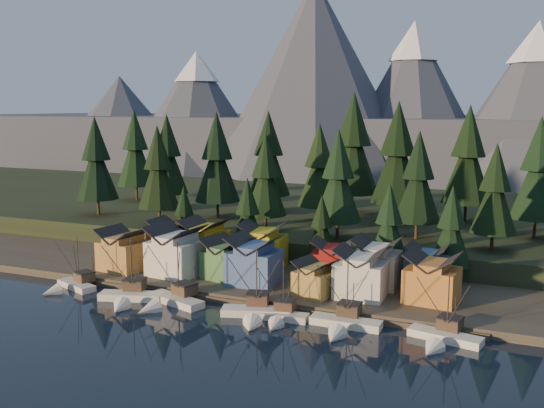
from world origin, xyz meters
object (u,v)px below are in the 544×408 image
at_px(boat_3, 255,305).
at_px(boat_5, 344,316).
at_px(house_front_1, 176,249).
at_px(boat_2, 170,293).
at_px(house_front_0, 123,248).
at_px(boat_1, 128,290).
at_px(boat_0, 71,279).
at_px(house_back_0, 173,239).
at_px(boat_6, 443,330).
at_px(boat_4, 281,309).
at_px(house_back_1, 205,241).

bearing_deg(boat_3, boat_5, -13.14).
bearing_deg(house_front_1, boat_5, -11.68).
xyz_separation_m(boat_2, house_front_0, (-18.75, 12.26, 3.80)).
xyz_separation_m(boat_3, house_front_1, (-23.35, 13.20, 4.47)).
relative_size(boat_1, boat_3, 0.99).
distance_m(boat_0, house_back_0, 23.73).
bearing_deg(boat_6, boat_0, -167.75).
xyz_separation_m(boat_1, boat_2, (7.96, 1.13, -0.04)).
bearing_deg(house_front_0, house_back_0, 67.09).
bearing_deg(boat_0, boat_4, 19.56).
bearing_deg(boat_6, house_front_0, -177.69).
height_order(boat_0, house_front_0, house_front_0).
height_order(boat_4, house_back_1, house_back_1).
bearing_deg(boat_4, house_back_1, 135.57).
distance_m(boat_3, house_back_0, 37.12).
bearing_deg(boat_5, boat_4, -176.15).
xyz_separation_m(boat_6, house_back_0, (-59.77, 21.03, 4.31)).
relative_size(boat_1, house_back_0, 1.37).
xyz_separation_m(boat_0, house_back_1, (17.52, 21.53, 4.57)).
relative_size(boat_2, house_front_0, 1.34).
relative_size(boat_3, boat_5, 1.01).
bearing_deg(house_front_1, boat_0, -135.90).
bearing_deg(boat_2, house_back_0, 137.94).
bearing_deg(boat_4, house_front_1, 150.65).
distance_m(boat_1, boat_3, 24.56).
relative_size(boat_0, house_back_0, 1.20).
distance_m(boat_5, house_front_0, 51.73).
xyz_separation_m(boat_3, boat_4, (4.52, 0.16, -0.09)).
bearing_deg(boat_0, boat_2, 18.41).
relative_size(boat_0, house_back_1, 1.14).
bearing_deg(boat_0, boat_1, 12.97).
xyz_separation_m(boat_6, house_front_1, (-53.54, 12.21, 4.61)).
height_order(boat_5, boat_6, boat_5).
bearing_deg(boat_5, boat_0, -179.92).
bearing_deg(boat_6, boat_3, -166.05).
bearing_deg(house_front_1, boat_1, -88.58).
bearing_deg(boat_5, house_front_0, 167.23).
relative_size(boat_3, house_front_1, 1.23).
relative_size(boat_0, boat_2, 0.87).
relative_size(boat_6, house_back_0, 1.31).
xyz_separation_m(boat_5, house_back_0, (-44.56, 21.15, 4.23)).
bearing_deg(boat_2, house_front_1, 134.53).
xyz_separation_m(boat_6, house_front_0, (-65.52, 11.28, 3.96)).
height_order(boat_4, house_front_0, house_front_0).
xyz_separation_m(boat_0, boat_6, (69.45, 0.20, -0.02)).
relative_size(boat_0, boat_5, 0.88).
distance_m(boat_0, boat_2, 22.70).
distance_m(boat_0, boat_5, 54.24).
height_order(boat_3, boat_6, boat_3).
relative_size(house_front_0, house_back_0, 1.03).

